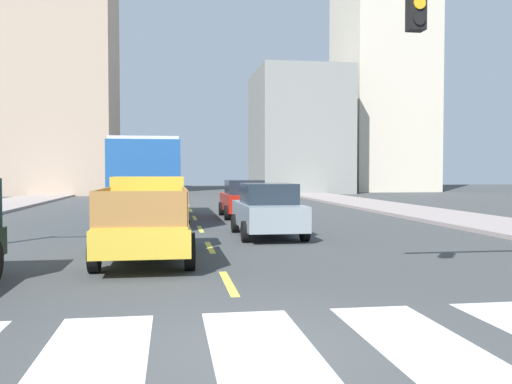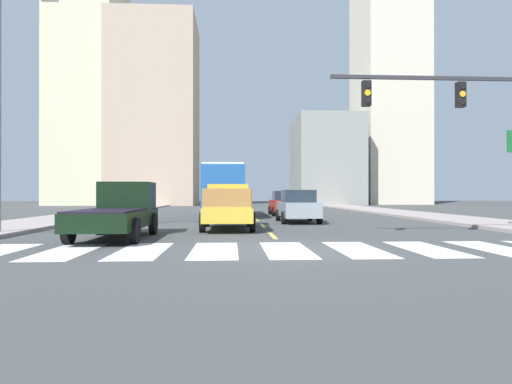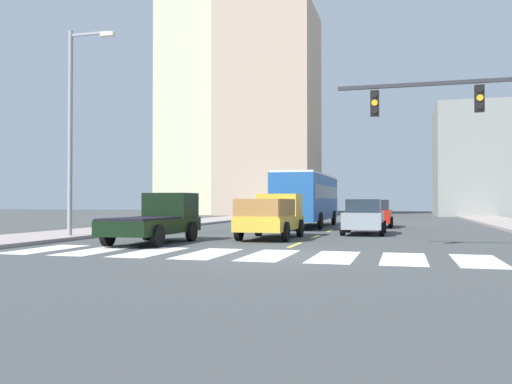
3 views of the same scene
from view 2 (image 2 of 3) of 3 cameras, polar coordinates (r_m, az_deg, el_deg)
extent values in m
plane|color=#3E4143|center=(11.96, 4.00, -7.54)|extent=(160.00, 160.00, 0.00)
cube|color=gray|center=(32.40, 19.91, -2.78)|extent=(3.98, 110.00, 0.15)
cube|color=gray|center=(31.35, -21.31, -2.86)|extent=(3.98, 110.00, 0.15)
cube|color=silver|center=(12.63, -23.42, -7.11)|extent=(1.23, 3.58, 0.01)
cube|color=silver|center=(12.11, -14.70, -7.43)|extent=(1.23, 3.58, 0.01)
cube|color=silver|center=(11.88, -5.41, -7.57)|extent=(1.23, 3.58, 0.01)
cube|color=silver|center=(11.96, 4.00, -7.52)|extent=(1.23, 3.58, 0.01)
cube|color=silver|center=(12.35, 13.03, -7.28)|extent=(1.23, 3.58, 0.01)
cube|color=silver|center=(13.02, 21.31, -6.91)|extent=(1.23, 3.58, 0.01)
cube|color=silver|center=(13.93, 28.64, -6.46)|extent=(1.23, 3.58, 0.01)
cube|color=#DDCC46|center=(15.91, 2.18, -5.71)|extent=(0.16, 2.40, 0.01)
cube|color=#DDCC46|center=(20.88, 0.89, -4.40)|extent=(0.16, 2.40, 0.01)
cube|color=#DDCC46|center=(25.86, 0.10, -3.60)|extent=(0.16, 2.40, 0.01)
cube|color=#DDCC46|center=(30.84, -0.44, -3.05)|extent=(0.16, 2.40, 0.01)
cube|color=#DDCC46|center=(35.83, -0.82, -2.66)|extent=(0.16, 2.40, 0.01)
cube|color=#DDCC46|center=(40.82, -1.11, -2.36)|extent=(0.16, 2.40, 0.01)
cube|color=#DDCC46|center=(45.82, -1.34, -2.13)|extent=(0.16, 2.40, 0.01)
cube|color=#DDCC46|center=(50.81, -1.52, -1.94)|extent=(0.16, 2.40, 0.01)
cube|color=gold|center=(18.84, -3.70, -2.79)|extent=(1.96, 5.20, 0.56)
cube|color=gold|center=(20.52, -3.66, -0.40)|extent=(1.84, 1.60, 1.00)
cube|color=#19232D|center=(20.96, -3.65, 0.09)|extent=(1.72, 0.08, 0.56)
cube|color=gold|center=(17.88, -3.73, -1.94)|extent=(1.84, 3.30, 0.06)
cylinder|color=black|center=(20.44, -6.42, -3.38)|extent=(0.22, 0.80, 0.80)
cylinder|color=black|center=(20.43, -0.91, -3.38)|extent=(0.22, 0.80, 0.80)
cylinder|color=black|center=(17.33, -7.00, -3.94)|extent=(0.22, 0.80, 0.80)
cylinder|color=black|center=(17.32, -0.50, -3.95)|extent=(0.22, 0.80, 0.80)
cube|color=#9C6A34|center=(17.90, -6.62, -0.72)|extent=(0.06, 3.17, 0.70)
cube|color=#9C6A34|center=(17.89, -0.84, -0.72)|extent=(0.06, 3.17, 0.70)
cube|color=#9C6A34|center=(16.29, -3.78, -0.77)|extent=(1.80, 0.06, 0.70)
cube|color=black|center=(15.48, -17.85, -3.34)|extent=(1.96, 5.20, 0.56)
cube|color=black|center=(17.11, -16.41, -0.43)|extent=(1.84, 1.60, 1.00)
cube|color=#19232D|center=(17.54, -16.08, 0.16)|extent=(1.72, 0.08, 0.56)
cube|color=black|center=(14.55, -18.79, -2.31)|extent=(1.84, 3.30, 0.06)
cylinder|color=black|center=(17.26, -19.69, -3.94)|extent=(0.22, 0.80, 0.80)
cylinder|color=black|center=(16.81, -13.26, -4.05)|extent=(0.22, 0.80, 0.80)
cylinder|color=black|center=(14.31, -23.25, -4.71)|extent=(0.22, 0.80, 0.80)
cylinder|color=black|center=(13.76, -15.54, -4.90)|extent=(0.22, 0.80, 0.80)
cube|color=#205397|center=(29.97, -4.14, 0.40)|extent=(2.50, 10.80, 2.70)
cube|color=#19232D|center=(29.98, -4.14, 1.06)|extent=(2.52, 9.94, 0.80)
cube|color=silver|center=(30.02, -4.14, 3.09)|extent=(2.40, 10.37, 0.12)
cylinder|color=black|center=(33.37, -6.19, -1.99)|extent=(0.22, 1.00, 1.00)
cylinder|color=black|center=(33.34, -1.90, -1.99)|extent=(0.22, 1.00, 1.00)
cylinder|color=black|center=(27.07, -6.89, -2.39)|extent=(0.22, 1.00, 1.00)
cylinder|color=black|center=(27.02, -1.59, -2.40)|extent=(0.22, 1.00, 1.00)
cube|color=gray|center=(23.36, 5.44, -2.25)|extent=(1.80, 4.40, 0.76)
cube|color=#1E2833|center=(23.19, 5.50, -0.53)|extent=(1.58, 2.11, 0.64)
cylinder|color=black|center=(24.61, 2.89, -3.03)|extent=(0.22, 0.64, 0.64)
cylinder|color=black|center=(24.86, 7.02, -3.00)|extent=(0.22, 0.64, 0.64)
cylinder|color=black|center=(21.90, 3.65, -3.38)|extent=(0.22, 0.64, 0.64)
cylinder|color=black|center=(22.19, 8.27, -3.33)|extent=(0.22, 0.64, 0.64)
cube|color=red|center=(30.97, 3.72, -1.75)|extent=(1.80, 4.40, 0.76)
cube|color=#1E2833|center=(30.81, 3.75, -0.46)|extent=(1.58, 2.11, 0.64)
cylinder|color=black|center=(32.25, 1.83, -2.37)|extent=(0.22, 0.64, 0.64)
cylinder|color=black|center=(32.46, 5.00, -2.35)|extent=(0.22, 0.64, 0.64)
cylinder|color=black|center=(29.53, 2.30, -2.56)|extent=(0.22, 0.64, 0.64)
cylinder|color=black|center=(29.76, 5.75, -2.55)|extent=(0.22, 0.64, 0.64)
cube|color=#2D2D33|center=(16.47, 23.86, 13.41)|extent=(8.05, 0.12, 0.12)
cube|color=black|center=(16.53, 25.13, 11.40)|extent=(0.28, 0.24, 0.84)
cylinder|color=black|center=(16.48, 25.34, 12.37)|extent=(0.20, 0.04, 0.20)
cylinder|color=orange|center=(16.42, 25.35, 11.48)|extent=(0.20, 0.04, 0.20)
cylinder|color=black|center=(16.37, 25.35, 10.59)|extent=(0.20, 0.04, 0.20)
cube|color=black|center=(15.30, 14.20, 12.34)|extent=(0.28, 0.24, 0.84)
cylinder|color=black|center=(15.24, 14.34, 13.39)|extent=(0.20, 0.04, 0.20)
cylinder|color=orange|center=(15.18, 14.35, 12.44)|extent=(0.20, 0.04, 0.20)
cylinder|color=black|center=(15.13, 14.35, 11.48)|extent=(0.20, 0.04, 0.20)
cube|color=beige|center=(74.42, 16.88, 21.36)|extent=(9.04, 10.90, 57.78)
cube|color=gray|center=(62.70, 9.09, 3.99)|extent=(8.76, 11.05, 12.27)
cube|color=beige|center=(67.18, -20.91, 12.72)|extent=(8.67, 11.82, 33.12)
cube|color=tan|center=(62.40, -13.02, 10.01)|extent=(11.30, 10.98, 25.23)
camera|label=1|loc=(5.47, 1.30, 5.67)|focal=39.12mm
camera|label=3|loc=(6.61, 122.83, 0.85)|focal=37.84mm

